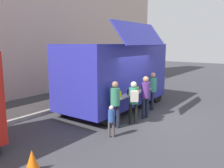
% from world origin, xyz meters
% --- Properties ---
extents(ground_plane, '(60.00, 60.00, 0.00)m').
position_xyz_m(ground_plane, '(0.00, 0.00, 0.00)').
color(ground_plane, '#38383D').
extents(curb_strip, '(28.00, 1.60, 0.15)m').
position_xyz_m(curb_strip, '(-3.66, 4.55, 0.07)').
color(curb_strip, '#9E998E').
rests_on(curb_strip, ground).
extents(food_truck_main, '(5.74, 3.27, 3.85)m').
position_xyz_m(food_truck_main, '(0.34, 1.93, 1.63)').
color(food_truck_main, '#2B2D9D').
rests_on(food_truck_main, ground).
extents(traffic_cone_orange, '(0.36, 0.36, 0.55)m').
position_xyz_m(traffic_cone_orange, '(-5.41, 0.26, 0.28)').
color(traffic_cone_orange, orange).
rests_on(traffic_cone_orange, ground).
extents(trash_bin, '(0.60, 0.60, 1.00)m').
position_xyz_m(trash_bin, '(4.07, 4.25, 0.50)').
color(trash_bin, '#2C6637').
rests_on(trash_bin, ground).
extents(customer_front_ordering, '(0.36, 0.35, 1.72)m').
position_xyz_m(customer_front_ordering, '(-0.18, 0.08, 1.03)').
color(customer_front_ordering, '#1E2438').
rests_on(customer_front_ordering, ground).
extents(customer_mid_with_backpack, '(0.52, 0.49, 1.64)m').
position_xyz_m(customer_mid_with_backpack, '(-1.14, 0.06, 1.00)').
color(customer_mid_with_backpack, black).
rests_on(customer_mid_with_backpack, ground).
extents(customer_rear_waiting, '(0.35, 0.35, 1.70)m').
position_xyz_m(customer_rear_waiting, '(-1.83, 0.41, 1.02)').
color(customer_rear_waiting, '#1F2236').
rests_on(customer_rear_waiting, ground).
extents(customer_extra_browsing, '(0.35, 0.35, 1.72)m').
position_xyz_m(customer_extra_browsing, '(1.13, 0.41, 1.03)').
color(customer_extra_browsing, '#1E2536').
rests_on(customer_extra_browsing, ground).
extents(child_near_queue, '(0.22, 0.22, 1.06)m').
position_xyz_m(child_near_queue, '(-2.62, -0.01, 0.63)').
color(child_near_queue, '#494444').
rests_on(child_near_queue, ground).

